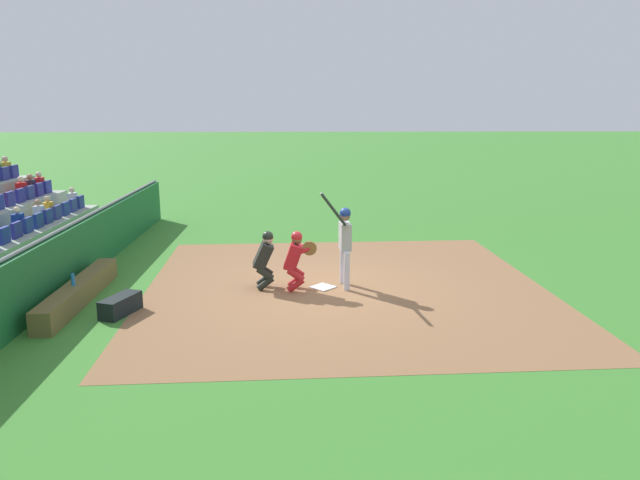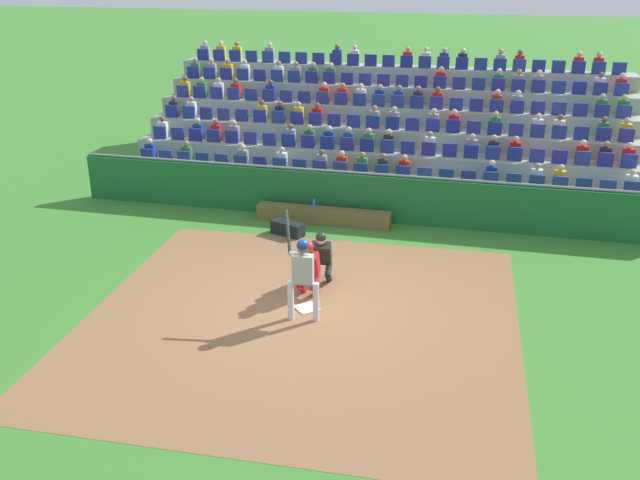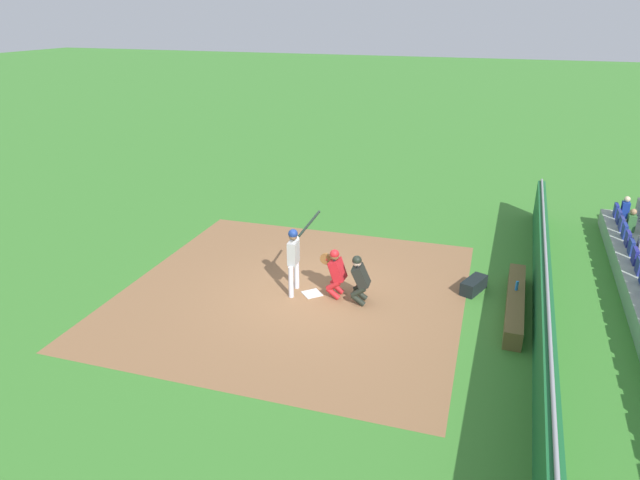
% 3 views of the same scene
% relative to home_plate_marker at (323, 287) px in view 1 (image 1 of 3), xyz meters
% --- Properties ---
extents(ground_plane, '(160.00, 160.00, 0.00)m').
position_rel_home_plate_marker_xyz_m(ground_plane, '(0.00, 0.00, -0.02)').
color(ground_plane, '#3C802E').
extents(infield_dirt_patch, '(9.01, 8.94, 0.01)m').
position_rel_home_plate_marker_xyz_m(infield_dirt_patch, '(0.00, 0.50, -0.01)').
color(infield_dirt_patch, '#8D6340').
rests_on(infield_dirt_patch, ground_plane).
extents(home_plate_marker, '(0.62, 0.62, 0.02)m').
position_rel_home_plate_marker_xyz_m(home_plate_marker, '(0.00, 0.00, 0.00)').
color(home_plate_marker, white).
rests_on(home_plate_marker, infield_dirt_patch).
extents(batter_at_plate, '(0.85, 0.70, 2.17)m').
position_rel_home_plate_marker_xyz_m(batter_at_plate, '(-0.04, 0.47, 1.08)').
color(batter_at_plate, silver).
rests_on(batter_at_plate, ground_plane).
extents(catcher_crouching, '(0.47, 0.72, 1.31)m').
position_rel_home_plate_marker_xyz_m(catcher_crouching, '(0.12, -0.59, 0.71)').
color(catcher_crouching, red).
rests_on(catcher_crouching, ground_plane).
extents(home_plate_umpire, '(0.49, 0.50, 1.28)m').
position_rel_home_plate_marker_xyz_m(home_plate_umpire, '(-0.01, -1.25, 0.68)').
color(home_plate_umpire, black).
rests_on(home_plate_umpire, ground_plane).
extents(dugout_wall, '(16.40, 0.24, 1.39)m').
position_rel_home_plate_marker_xyz_m(dugout_wall, '(0.00, -5.50, 0.65)').
color(dugout_wall, '#1A622F').
rests_on(dugout_wall, ground_plane).
extents(dugout_bench, '(3.73, 0.40, 0.44)m').
position_rel_home_plate_marker_xyz_m(dugout_bench, '(0.82, -4.95, 0.20)').
color(dugout_bench, brown).
rests_on(dugout_bench, ground_plane).
extents(water_bottle_on_bench, '(0.07, 0.07, 0.24)m').
position_rel_home_plate_marker_xyz_m(water_bottle_on_bench, '(1.08, -4.95, 0.54)').
color(water_bottle_on_bench, blue).
rests_on(water_bottle_on_bench, dugout_bench).
extents(equipment_duffel_bag, '(0.97, 0.65, 0.36)m').
position_rel_home_plate_marker_xyz_m(equipment_duffel_bag, '(1.54, -3.92, 0.16)').
color(equipment_duffel_bag, black).
rests_on(equipment_duffel_bag, ground_plane).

